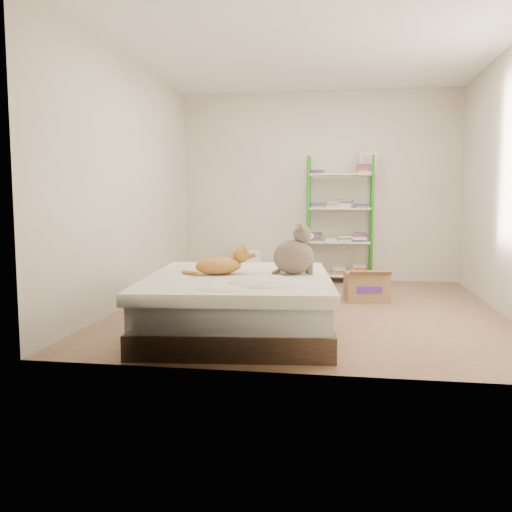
% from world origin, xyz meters
% --- Properties ---
extents(room, '(3.81, 4.21, 2.61)m').
position_xyz_m(room, '(0.00, 0.00, 1.30)').
color(room, '#9D6F4D').
rests_on(room, ground).
extents(bed, '(1.71, 2.05, 0.48)m').
position_xyz_m(bed, '(-0.53, -1.05, 0.24)').
color(bed, brown).
rests_on(bed, ground).
extents(orange_cat, '(0.54, 0.45, 0.19)m').
position_xyz_m(orange_cat, '(-0.71, -1.02, 0.58)').
color(orange_cat, '#C1852F').
rests_on(orange_cat, bed).
extents(grey_cat, '(0.45, 0.41, 0.43)m').
position_xyz_m(grey_cat, '(-0.08, -0.90, 0.70)').
color(grey_cat, gray).
rests_on(grey_cat, bed).
extents(shelf_unit, '(0.91, 0.36, 1.74)m').
position_xyz_m(shelf_unit, '(0.31, 1.88, 0.80)').
color(shelf_unit, '#248619').
rests_on(shelf_unit, ground).
extents(cardboard_box, '(0.50, 0.49, 0.37)m').
position_xyz_m(cardboard_box, '(0.61, 0.54, 0.16)').
color(cardboard_box, brown).
rests_on(cardboard_box, ground).
extents(white_bin, '(0.43, 0.40, 0.40)m').
position_xyz_m(white_bin, '(-0.96, 1.85, 0.20)').
color(white_bin, white).
rests_on(white_bin, ground).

